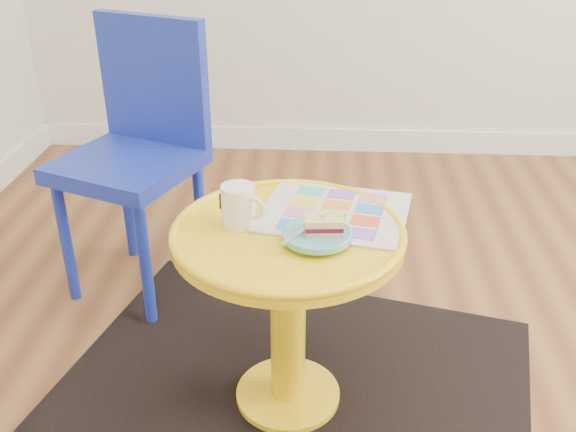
# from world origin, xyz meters

# --- Properties ---
(room_walls) EXTENTS (4.00, 4.00, 4.00)m
(room_walls) POSITION_xyz_m (-0.99, 0.99, 0.06)
(room_walls) COLOR silver
(room_walls) RESTS_ON ground
(rug) EXTENTS (1.53, 1.39, 0.01)m
(rug) POSITION_xyz_m (-0.57, 0.12, 0.00)
(rug) COLOR black
(rug) RESTS_ON ground
(side_table) EXTENTS (0.57, 0.57, 0.54)m
(side_table) POSITION_xyz_m (-0.57, 0.12, 0.39)
(side_table) COLOR yellow
(side_table) RESTS_ON ground
(chair) EXTENTS (0.53, 0.53, 0.91)m
(chair) POSITION_xyz_m (-1.10, 0.72, 0.53)
(chair) COLOR #192CA5
(chair) RESTS_ON ground
(newspaper) EXTENTS (0.42, 0.37, 0.01)m
(newspaper) POSITION_xyz_m (-0.45, 0.22, 0.54)
(newspaper) COLOR silver
(newspaper) RESTS_ON side_table
(mug) EXTENTS (0.11, 0.08, 0.11)m
(mug) POSITION_xyz_m (-0.69, 0.14, 0.60)
(mug) COLOR white
(mug) RESTS_ON side_table
(plate) EXTENTS (0.16, 0.16, 0.02)m
(plate) POSITION_xyz_m (-0.50, 0.07, 0.56)
(plate) COLOR #5BADC2
(plate) RESTS_ON newspaper
(cake_slice) EXTENTS (0.09, 0.07, 0.04)m
(cake_slice) POSITION_xyz_m (-0.48, 0.08, 0.58)
(cake_slice) COLOR #D3BC8C
(cake_slice) RESTS_ON plate
(fork) EXTENTS (0.09, 0.13, 0.00)m
(fork) POSITION_xyz_m (-0.53, 0.08, 0.57)
(fork) COLOR silver
(fork) RESTS_ON plate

